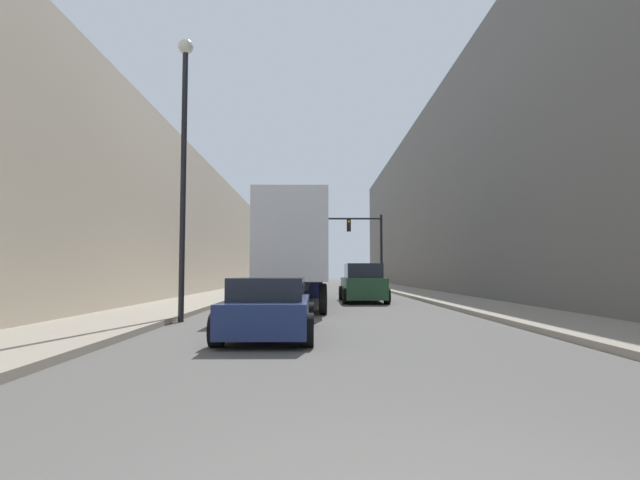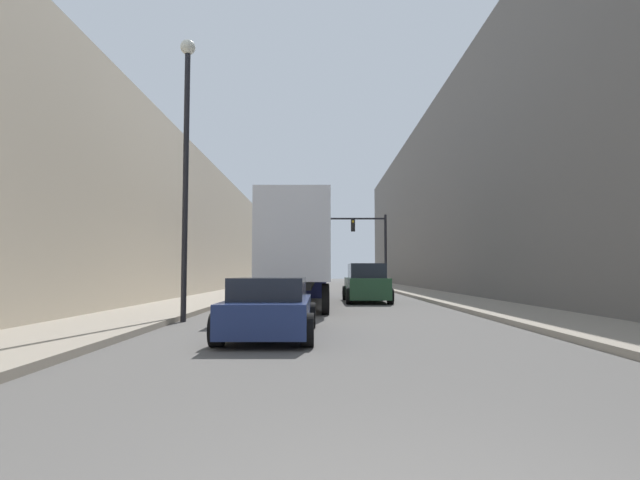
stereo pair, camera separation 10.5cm
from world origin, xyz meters
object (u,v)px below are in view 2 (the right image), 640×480
Objects in this scene: semi_truck at (298,251)px; traffic_signal_gantry at (358,237)px; sedan_car at (268,308)px; suv_car at (364,284)px; street_lamp at (184,143)px.

traffic_signal_gantry is at bearing 75.30° from semi_truck.
semi_truck is 11.21m from sedan_car.
semi_truck is at bearing -104.70° from traffic_signal_gantry.
sedan_car is 26.44m from traffic_signal_gantry.
semi_truck is 3.68m from suv_car.
street_lamp is (-6.05, -9.31, 4.30)m from suv_car.
semi_truck is at bearing 88.96° from sedan_car.
street_lamp is at bearing -106.81° from traffic_signal_gantry.
street_lamp is at bearing -110.62° from semi_truck.
street_lamp is (-2.99, -7.95, 2.78)m from semi_truck.
sedan_car is 12.86m from suv_car.
sedan_car is at bearing -104.71° from suv_car.
sedan_car is 0.61× the size of traffic_signal_gantry.
semi_truck reaches higher than sedan_car.
semi_truck reaches higher than suv_car.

